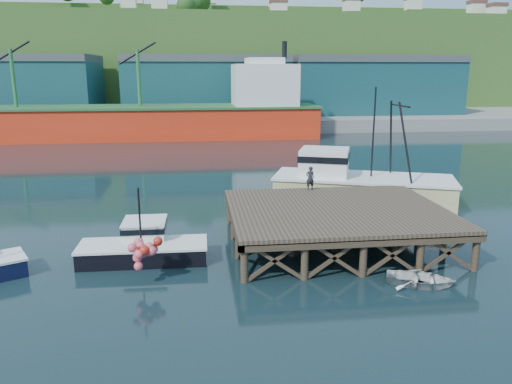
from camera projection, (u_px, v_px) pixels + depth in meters
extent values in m
plane|color=black|center=(240.00, 248.00, 27.83)|extent=(300.00, 300.00, 0.00)
cube|color=brown|center=(337.00, 210.00, 28.01)|extent=(12.00, 10.00, 0.25)
cube|color=#473828|center=(365.00, 243.00, 23.39)|extent=(12.00, 0.30, 0.35)
cylinder|color=#473828|center=(244.00, 266.00, 23.08)|extent=(0.36, 0.36, 2.60)
cylinder|color=#473828|center=(475.00, 255.00, 24.44)|extent=(0.36, 0.36, 2.60)
cylinder|color=#473828|center=(230.00, 211.00, 32.15)|extent=(0.36, 0.36, 2.60)
cylinder|color=#473828|center=(399.00, 205.00, 33.50)|extent=(0.36, 0.36, 2.60)
cube|color=gray|center=(206.00, 117.00, 95.08)|extent=(160.00, 40.00, 2.00)
cube|color=#194753|center=(0.00, 89.00, 84.81)|extent=(32.00, 16.00, 9.00)
cube|color=#194753|center=(206.00, 88.00, 88.96)|extent=(28.00, 16.00, 9.00)
cube|color=#194753|center=(369.00, 88.00, 92.52)|extent=(30.00, 16.00, 9.00)
cube|color=red|center=(127.00, 123.00, 72.17)|extent=(55.00, 9.50, 4.40)
cube|color=#26592D|center=(126.00, 107.00, 71.62)|extent=(55.50, 10.00, 0.30)
cube|color=silver|center=(264.00, 85.00, 73.28)|extent=(9.00, 9.00, 6.00)
cube|color=silver|center=(264.00, 62.00, 72.50)|extent=(5.00, 7.00, 1.20)
cylinder|color=black|center=(284.00, 50.00, 72.45)|extent=(0.70, 0.70, 2.50)
cube|color=#2D511E|center=(202.00, 65.00, 121.64)|extent=(220.00, 50.00, 22.00)
cube|color=black|center=(143.00, 253.00, 25.77)|extent=(6.46, 2.47, 0.89)
cube|color=silver|center=(143.00, 244.00, 25.66)|extent=(6.59, 2.52, 0.12)
cube|color=silver|center=(145.00, 230.00, 26.68)|extent=(2.17, 2.17, 0.89)
cube|color=black|center=(145.00, 226.00, 26.63)|extent=(2.29, 2.29, 0.30)
cylinder|color=black|center=(140.00, 219.00, 24.67)|extent=(0.10, 0.10, 3.16)
sphere|color=#DC515B|center=(133.00, 261.00, 22.93)|extent=(0.42, 0.42, 0.42)
sphere|color=#DC515B|center=(152.00, 255.00, 23.18)|extent=(0.42, 0.42, 0.42)
sphere|color=red|center=(142.00, 255.00, 22.61)|extent=(0.42, 0.42, 0.42)
cube|color=beige|center=(363.00, 192.00, 36.25)|extent=(13.22, 8.31, 2.04)
cube|color=silver|center=(363.00, 178.00, 35.99)|extent=(13.51, 8.60, 0.17)
cube|color=silver|center=(325.00, 165.00, 35.42)|extent=(4.29, 4.15, 2.04)
cube|color=black|center=(326.00, 159.00, 35.32)|extent=(4.43, 4.30, 0.45)
cylinder|color=black|center=(373.00, 136.00, 35.34)|extent=(0.12, 0.12, 6.81)
imported|color=silver|center=(421.00, 279.00, 22.88)|extent=(3.72, 3.26, 0.64)
imported|color=black|center=(310.00, 178.00, 31.97)|extent=(0.61, 0.44, 1.55)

